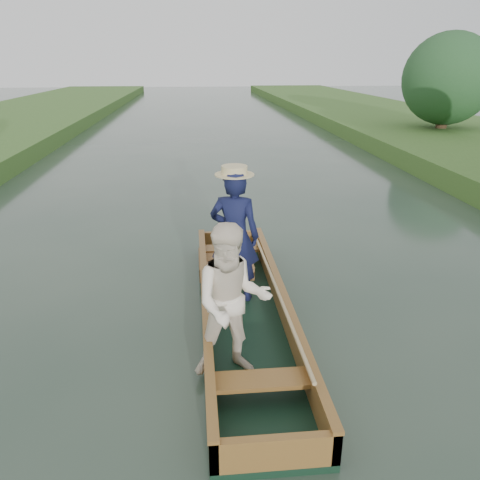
{
  "coord_description": "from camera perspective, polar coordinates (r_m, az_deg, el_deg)",
  "views": [
    {
      "loc": [
        -0.58,
        -5.39,
        3.27
      ],
      "look_at": [
        0.0,
        0.6,
        0.95
      ],
      "focal_mm": 35.0,
      "sensor_mm": 36.0,
      "label": 1
    }
  ],
  "objects": [
    {
      "name": "ground",
      "position": [
        6.33,
        0.53,
        -10.02
      ],
      "size": [
        120.0,
        120.0,
        0.0
      ],
      "primitive_type": "plane",
      "color": "#283D30",
      "rests_on": "ground"
    },
    {
      "name": "punt",
      "position": [
        5.87,
        -0.42,
        -5.4
      ],
      "size": [
        1.23,
        5.0,
        1.97
      ],
      "color": "black",
      "rests_on": "ground"
    }
  ]
}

